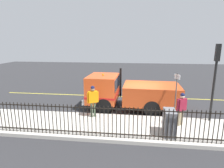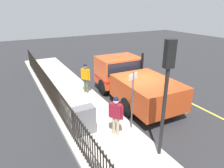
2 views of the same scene
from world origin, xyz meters
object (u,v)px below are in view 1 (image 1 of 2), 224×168
object	(u,v)px
traffic_cone	(164,98)
worker_standing	(93,98)
traffic_light_near	(216,67)
utility_cabinet	(169,123)
street_sign	(176,91)
work_truck	(125,91)
pedestrian_distant	(182,106)

from	to	relation	value
traffic_cone	worker_standing	bearing A→B (deg)	-50.36
traffic_light_near	traffic_cone	bearing A→B (deg)	39.33
utility_cabinet	street_sign	distance (m)	2.24
work_truck	traffic_cone	distance (m)	3.27
worker_standing	traffic_cone	world-z (taller)	worker_standing
worker_standing	street_sign	distance (m)	4.50
work_truck	utility_cabinet	xyz separation A→B (m)	(3.66, 2.18, -0.45)
work_truck	pedestrian_distant	distance (m)	3.90
work_truck	utility_cabinet	bearing A→B (deg)	-147.25
pedestrian_distant	utility_cabinet	world-z (taller)	pedestrian_distant
utility_cabinet	street_sign	world-z (taller)	street_sign
traffic_light_near	utility_cabinet	size ratio (longest dim) A/B	3.45
utility_cabinet	traffic_cone	distance (m)	5.30
pedestrian_distant	street_sign	distance (m)	1.01
traffic_light_near	traffic_cone	world-z (taller)	traffic_light_near
utility_cabinet	street_sign	xyz separation A→B (m)	(-1.92, 0.61, 0.99)
work_truck	traffic_light_near	size ratio (longest dim) A/B	1.50
street_sign	traffic_light_near	bearing A→B (deg)	88.92
traffic_cone	pedestrian_distant	bearing A→B (deg)	2.92
pedestrian_distant	traffic_cone	bearing A→B (deg)	-122.03
traffic_light_near	street_sign	size ratio (longest dim) A/B	1.58
work_truck	traffic_light_near	world-z (taller)	traffic_light_near
traffic_light_near	work_truck	bearing A→B (deg)	78.67
worker_standing	traffic_cone	xyz separation A→B (m)	(-3.63, 4.38, -0.97)
work_truck	utility_cabinet	size ratio (longest dim) A/B	5.17
traffic_cone	street_sign	distance (m)	3.63
traffic_light_near	traffic_cone	xyz separation A→B (m)	(-3.37, -1.92, -2.73)
work_truck	utility_cabinet	world-z (taller)	work_truck
worker_standing	traffic_cone	size ratio (longest dim) A/B	3.02
utility_cabinet	worker_standing	bearing A→B (deg)	-112.87
work_truck	pedestrian_distant	bearing A→B (deg)	-129.55
work_truck	street_sign	bearing A→B (deg)	-119.96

